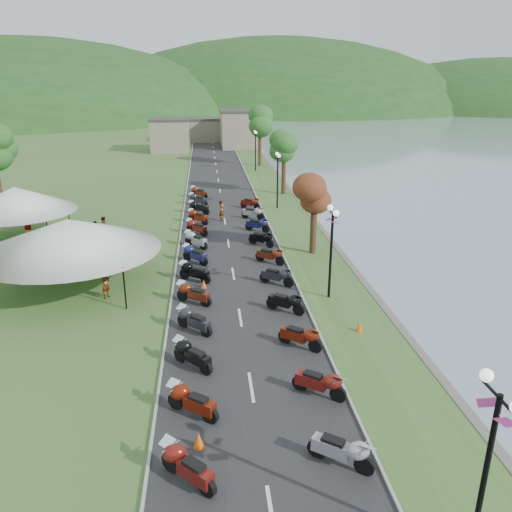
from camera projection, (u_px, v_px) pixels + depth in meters
name	position (u px, v px, depth m)	size (l,w,h in m)	color
road	(222.00, 204.00, 47.43)	(7.00, 120.00, 0.02)	#2A2A2C
hills_backdrop	(207.00, 109.00, 197.38)	(360.00, 120.00, 76.00)	#285621
far_building	(201.00, 131.00, 88.58)	(18.00, 16.00, 5.00)	gray
moto_row_left	(196.00, 283.00, 27.79)	(2.60, 49.36, 1.10)	#331411
moto_row_right	(281.00, 288.00, 27.08)	(2.60, 42.02, 1.10)	#331411
streetlamp_near	(484.00, 478.00, 11.62)	(1.40, 1.40, 5.00)	black
vendor_tent_main	(72.00, 254.00, 28.06)	(6.68, 6.68, 4.00)	silver
vendor_tent_side	(18.00, 214.00, 36.26)	(5.55, 5.55, 4.00)	silver
tree_lakeside	(314.00, 208.00, 33.18)	(2.27, 2.27, 6.30)	#34702A
pedestrian_a	(107.00, 298.00, 27.25)	(0.57, 0.41, 1.55)	slate
pedestrian_b	(105.00, 238.00, 37.51)	(0.79, 0.44, 1.63)	slate
pedestrian_c	(54.00, 264.00, 32.12)	(1.06, 0.44, 1.64)	slate
traffic_cone_near	(199.00, 440.00, 16.08)	(0.37, 0.37, 0.57)	#F2590C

